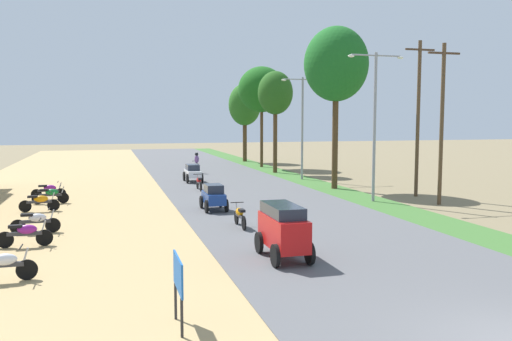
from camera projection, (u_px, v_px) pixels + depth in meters
parked_motorbike_nearest at (2, 264)px, 14.07m from camera, size 1.80×0.54×0.94m
parked_motorbike_second at (26, 233)px, 17.94m from camera, size 1.80×0.54×0.94m
parked_motorbike_third at (36, 220)px, 20.08m from camera, size 1.80×0.54×0.94m
parked_motorbike_fourth at (40, 201)px, 24.81m from camera, size 1.80×0.54×0.94m
parked_motorbike_fifth at (51, 194)px, 27.13m from camera, size 1.80×0.54×0.94m
parked_motorbike_sixth at (49, 190)px, 28.79m from camera, size 1.80×0.54×0.94m
street_signboard at (178, 278)px, 10.90m from camera, size 0.06×1.30×1.50m
median_tree_nearest at (336, 65)px, 32.48m from camera, size 3.95×3.95×9.96m
median_tree_second at (275, 94)px, 42.55m from camera, size 2.82×2.82×8.16m
median_tree_third at (262, 90)px, 47.64m from camera, size 4.24×4.24×9.03m
median_tree_fourth at (245, 105)px, 54.09m from camera, size 3.30×3.30×7.92m
streetlamp_near at (375, 116)px, 27.62m from camera, size 3.16×0.20×7.73m
streetlamp_mid at (302, 120)px, 37.90m from camera, size 3.16×0.20×7.28m
utility_pole_near at (418, 116)px, 29.79m from camera, size 1.80×0.20×8.72m
utility_pole_far at (442, 121)px, 26.90m from camera, size 1.80×0.20×8.17m
car_van_red at (283, 228)px, 16.33m from camera, size 1.19×2.41×1.67m
car_hatchback_blue at (214, 196)px, 25.10m from camera, size 1.04×2.00×1.23m
car_sedan_white at (193, 172)px, 36.58m from camera, size 1.10×2.26×1.19m
motorbike_ahead_second at (240, 215)px, 21.16m from camera, size 0.54×1.80×0.94m
motorbike_ahead_third at (199, 182)px, 32.27m from camera, size 0.54×1.80×0.94m
motorbike_ahead_fourth at (197, 163)px, 42.49m from camera, size 0.54×1.80×1.66m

